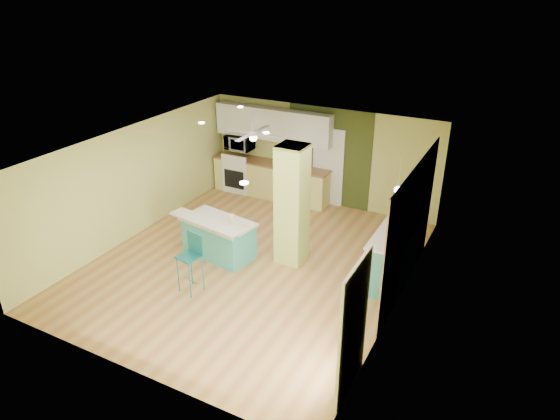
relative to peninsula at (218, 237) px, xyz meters
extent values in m
cube|color=#A56E3A|center=(0.79, 0.06, -0.44)|extent=(6.00, 7.00, 0.01)
cube|color=white|center=(0.79, 0.06, 2.07)|extent=(6.00, 7.00, 0.01)
cube|color=#C5C86B|center=(0.79, 3.56, 0.82)|extent=(6.00, 0.01, 2.50)
cube|color=#C5C86B|center=(0.79, -3.45, 0.82)|extent=(6.00, 0.01, 2.50)
cube|color=#C5C86B|center=(-2.22, 0.06, 0.82)|extent=(0.01, 7.00, 2.50)
cube|color=#C5C86B|center=(3.79, 0.06, 0.82)|extent=(0.01, 7.00, 2.50)
cube|color=#85694C|center=(3.77, 0.66, 0.82)|extent=(0.02, 3.40, 2.50)
cube|color=#39441B|center=(0.99, 3.54, 0.82)|extent=(2.20, 0.02, 2.50)
cube|color=white|center=(0.99, 3.52, 0.57)|extent=(0.82, 0.05, 2.00)
cube|color=silver|center=(3.76, -2.24, 0.62)|extent=(0.04, 1.08, 2.10)
cube|color=#B3C25A|center=(1.44, 0.56, 0.82)|extent=(0.55, 0.55, 2.50)
cube|color=#E0D575|center=(-0.51, 3.26, 0.02)|extent=(3.20, 0.60, 0.90)
cube|color=brown|center=(-0.51, 3.26, 0.49)|extent=(3.25, 0.63, 0.04)
cube|color=white|center=(-1.46, 3.26, 0.02)|extent=(0.76, 0.64, 0.90)
cube|color=black|center=(-1.46, 2.93, -0.01)|extent=(0.59, 0.02, 0.50)
cube|color=white|center=(-1.46, 2.96, 0.56)|extent=(0.76, 0.06, 0.18)
cube|color=white|center=(-0.51, 3.38, 1.52)|extent=(3.20, 0.34, 0.80)
imported|color=silver|center=(-1.46, 3.26, 0.92)|extent=(0.70, 0.48, 0.39)
cylinder|color=silver|center=(-0.31, 2.06, 1.87)|extent=(0.03, 0.03, 0.40)
cylinder|color=silver|center=(-0.31, 2.06, 1.67)|extent=(0.24, 0.24, 0.10)
sphere|color=white|center=(-0.31, 2.06, 1.55)|extent=(0.18, 0.18, 0.18)
cylinder|color=silver|center=(3.44, 0.81, 1.76)|extent=(0.01, 0.01, 0.62)
sphere|color=white|center=(3.44, 0.81, 1.45)|extent=(0.14, 0.14, 0.14)
cube|color=brown|center=(3.75, 0.86, 1.12)|extent=(0.03, 0.90, 0.70)
cube|color=teal|center=(0.00, 0.02, -0.05)|extent=(1.55, 0.96, 0.77)
cube|color=beige|center=(0.00, 0.02, 0.36)|extent=(1.65, 1.05, 0.04)
cube|color=teal|center=(-0.05, -0.32, 0.44)|extent=(1.64, 0.39, 0.11)
cube|color=beige|center=(-0.05, -0.32, 0.49)|extent=(1.79, 0.64, 0.03)
cylinder|color=#1B737D|center=(0.09, -1.45, -0.07)|extent=(0.02, 0.02, 0.73)
cylinder|color=#1B737D|center=(0.40, -1.52, -0.07)|extent=(0.02, 0.02, 0.73)
cylinder|color=#1B737D|center=(0.15, -1.14, -0.07)|extent=(0.02, 0.02, 0.73)
cylinder|color=#1B737D|center=(0.47, -1.20, -0.07)|extent=(0.02, 0.02, 0.73)
cube|color=#1B737D|center=(0.28, -1.33, 0.31)|extent=(0.45, 0.45, 0.03)
cube|color=#1B737D|center=(0.31, -1.16, 0.53)|extent=(0.38, 0.11, 0.40)
cube|color=teal|center=(3.49, 0.76, 0.06)|extent=(0.64, 1.55, 0.99)
cube|color=white|center=(3.49, 0.76, 0.58)|extent=(0.68, 1.61, 0.04)
imported|color=#321D14|center=(-0.22, 3.22, 0.55)|extent=(0.43, 0.43, 0.08)
cylinder|color=yellow|center=(0.28, 0.12, 0.46)|extent=(0.13, 0.13, 0.15)
camera|label=1|loc=(5.38, -7.51, 4.98)|focal=32.00mm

